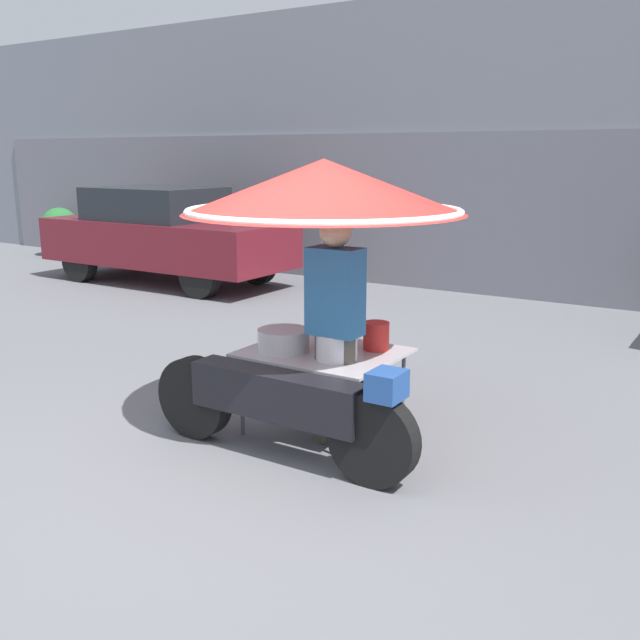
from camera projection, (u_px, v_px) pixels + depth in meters
name	position (u px, v px, depth m)	size (l,w,h in m)	color
ground_plane	(221.00, 488.00, 4.55)	(36.00, 36.00, 0.00)	slate
shopfront_building	(566.00, 147.00, 10.72)	(28.00, 2.06, 4.40)	gray
vendor_motorcycle_cart	(320.00, 220.00, 5.08)	(2.13, 2.05, 2.05)	black
vendor_person	(335.00, 319.00, 5.04)	(0.38, 0.22, 1.67)	#4C473D
parked_car	(164.00, 234.00, 11.64)	(4.26, 1.64, 1.55)	black
potted_plant	(60.00, 228.00, 14.79)	(0.77, 0.77, 1.00)	#2D2D33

